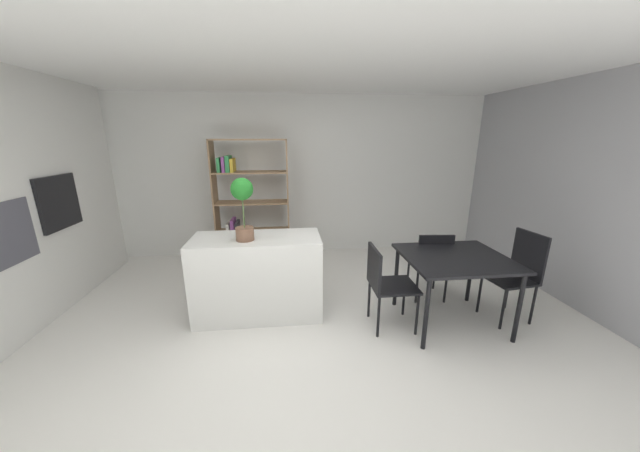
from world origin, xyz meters
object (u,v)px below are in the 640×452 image
open_bookshelf (246,206)px  dining_chair_window_side (519,269)px  potted_plant_on_island (243,203)px  kitchen_island (258,276)px  built_in_oven (59,202)px  dining_chair_island_side (385,280)px  dining_table (455,263)px  dining_chair_far (431,260)px

open_bookshelf → dining_chair_window_side: open_bookshelf is taller
potted_plant_on_island → open_bookshelf: 1.79m
kitchen_island → potted_plant_on_island: bearing=-141.6°
open_bookshelf → built_in_oven: bearing=-149.9°
potted_plant_on_island → kitchen_island: bearing=38.4°
open_bookshelf → dining_chair_island_side: open_bookshelf is taller
dining_table → dining_chair_island_side: (-0.74, 0.00, -0.15)m
built_in_oven → potted_plant_on_island: 2.21m
potted_plant_on_island → dining_chair_window_side: size_ratio=0.66×
dining_table → dining_chair_far: dining_chair_far is taller
kitchen_island → built_in_oven: bearing=166.6°
dining_chair_window_side → dining_chair_island_side: (-1.48, -0.01, -0.04)m
potted_plant_on_island → open_bookshelf: open_bookshelf is taller
dining_chair_island_side → dining_chair_far: size_ratio=1.01×
kitchen_island → dining_chair_window_side: 2.83m
open_bookshelf → dining_chair_window_side: size_ratio=1.95×
built_in_oven → dining_chair_island_side: built_in_oven is taller
open_bookshelf → dining_chair_far: open_bookshelf is taller
kitchen_island → dining_chair_island_side: (1.31, -0.40, 0.08)m
potted_plant_on_island → dining_chair_window_side: 3.01m
built_in_oven → dining_chair_island_side: (3.54, -0.93, -0.70)m
kitchen_island → dining_chair_far: size_ratio=1.59×
potted_plant_on_island → open_bookshelf: (-0.19, 1.73, -0.39)m
kitchen_island → dining_chair_window_side: dining_chair_window_side is taller
built_in_oven → open_bookshelf: open_bookshelf is taller
dining_chair_island_side → dining_chair_far: bearing=-55.2°
dining_table → built_in_oven: bearing=167.7°
dining_chair_island_side → dining_chair_far: (0.73, 0.50, -0.01)m
potted_plant_on_island → dining_chair_far: potted_plant_on_island is taller
dining_chair_window_side → built_in_oven: bearing=-107.7°
built_in_oven → dining_chair_far: 4.35m
open_bookshelf → dining_chair_far: 2.83m
potted_plant_on_island → dining_chair_island_side: bearing=-12.6°
built_in_oven → dining_table: (4.27, -0.93, -0.55)m
dining_chair_island_side → built_in_oven: bearing=75.8°
dining_chair_island_side → dining_chair_window_side: bearing=-89.0°
open_bookshelf → dining_table: size_ratio=1.84×
open_bookshelf → kitchen_island: bearing=-79.9°
open_bookshelf → dining_table: 3.12m
built_in_oven → kitchen_island: (2.22, -0.53, -0.78)m
dining_chair_far → dining_chair_window_side: bearing=152.0°
kitchen_island → dining_table: kitchen_island is taller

